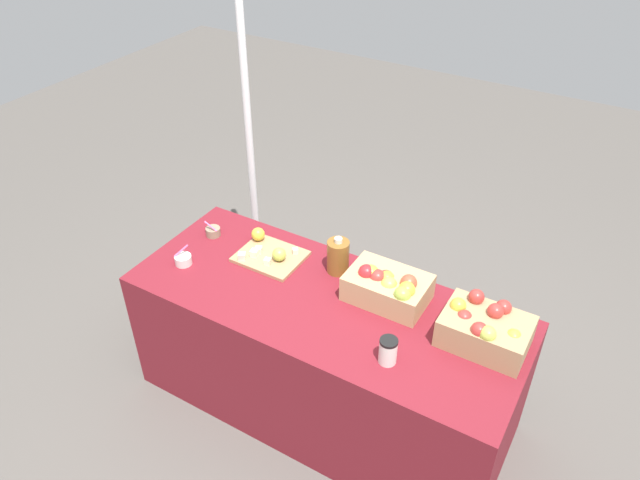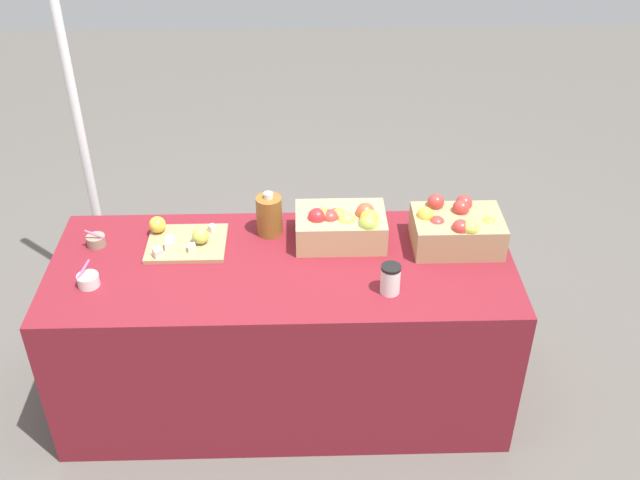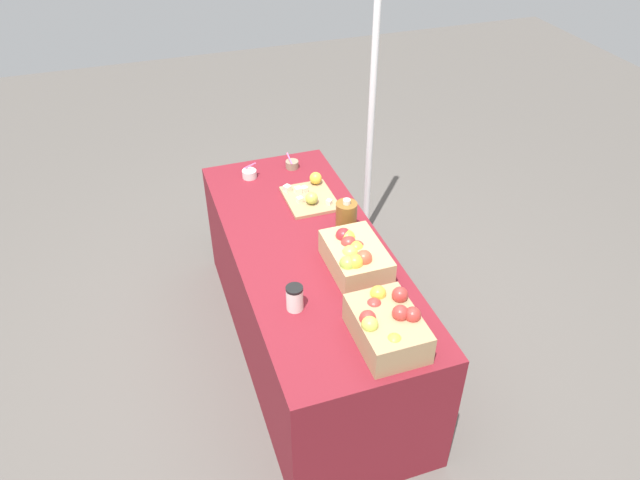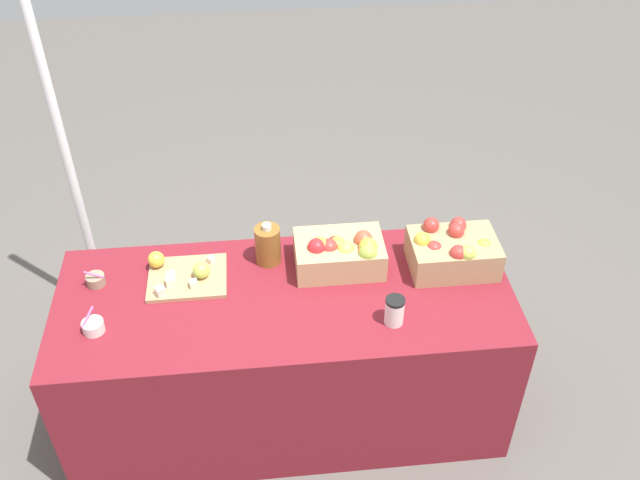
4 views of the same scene
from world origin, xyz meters
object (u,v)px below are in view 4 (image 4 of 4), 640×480
(cutting_board_front, at_px, (184,274))
(sample_bowl_mid, at_px, (93,326))
(sample_bowl_near, at_px, (96,280))
(tent_pole, at_px, (68,163))
(cider_jug, at_px, (268,245))
(apple_crate_middle, at_px, (341,252))
(coffee_cup, at_px, (394,311))
(apple_crate_left, at_px, (453,251))

(cutting_board_front, relative_size, sample_bowl_mid, 3.36)
(cutting_board_front, distance_m, sample_bowl_mid, 0.43)
(cutting_board_front, height_order, sample_bowl_mid, sample_bowl_mid)
(sample_bowl_near, xyz_separation_m, tent_pole, (-0.16, 0.58, 0.21))
(cider_jug, bearing_deg, tent_pole, 150.33)
(cutting_board_front, relative_size, cider_jug, 1.66)
(sample_bowl_near, bearing_deg, cutting_board_front, -0.35)
(apple_crate_middle, height_order, coffee_cup, apple_crate_middle)
(sample_bowl_mid, bearing_deg, cutting_board_front, 38.74)
(sample_bowl_near, distance_m, coffee_cup, 1.25)
(tent_pole, bearing_deg, apple_crate_left, -20.45)
(coffee_cup, bearing_deg, apple_crate_left, 44.94)
(cider_jug, relative_size, coffee_cup, 1.62)
(tent_pole, bearing_deg, sample_bowl_mid, -77.38)
(apple_crate_left, relative_size, cider_jug, 1.85)
(cutting_board_front, bearing_deg, sample_bowl_near, 179.65)
(apple_crate_left, relative_size, tent_pole, 0.19)
(tent_pole, bearing_deg, cutting_board_front, -47.92)
(sample_bowl_near, xyz_separation_m, cider_jug, (0.73, 0.08, 0.06))
(coffee_cup, height_order, tent_pole, tent_pole)
(apple_crate_middle, xyz_separation_m, coffee_cup, (0.17, -0.35, -0.02))
(coffee_cup, bearing_deg, cider_jug, 138.25)
(sample_bowl_near, bearing_deg, apple_crate_middle, 0.20)
(apple_crate_middle, distance_m, sample_bowl_mid, 1.04)
(apple_crate_left, distance_m, sample_bowl_near, 1.51)
(apple_crate_middle, xyz_separation_m, sample_bowl_mid, (-1.01, -0.28, -0.06))
(sample_bowl_near, height_order, coffee_cup, coffee_cup)
(apple_crate_middle, relative_size, tent_pole, 0.19)
(sample_bowl_near, bearing_deg, tent_pole, 105.63)
(apple_crate_left, xyz_separation_m, coffee_cup, (-0.31, -0.31, -0.02))
(sample_bowl_mid, relative_size, coffee_cup, 0.80)
(coffee_cup, bearing_deg, sample_bowl_mid, 176.42)
(coffee_cup, bearing_deg, apple_crate_middle, 115.66)
(apple_crate_middle, relative_size, cutting_board_front, 1.14)
(apple_crate_left, relative_size, coffee_cup, 3.00)
(cider_jug, bearing_deg, sample_bowl_mid, -153.41)
(cutting_board_front, distance_m, sample_bowl_near, 0.37)
(sample_bowl_near, height_order, cider_jug, cider_jug)
(apple_crate_middle, distance_m, cutting_board_front, 0.67)
(apple_crate_left, xyz_separation_m, cutting_board_front, (-1.14, 0.04, -0.06))
(cider_jug, bearing_deg, sample_bowl_near, -173.98)
(apple_crate_middle, relative_size, sample_bowl_near, 4.08)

